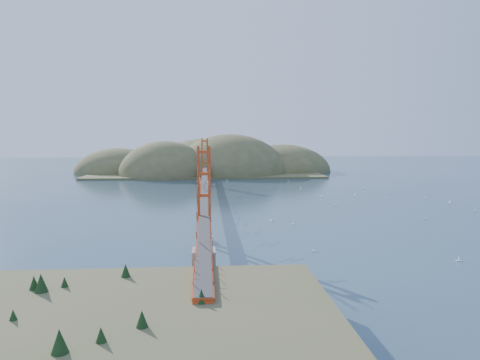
{
  "coord_description": "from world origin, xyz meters",
  "views": [
    {
      "loc": [
        0.21,
        -85.52,
        13.47
      ],
      "look_at": [
        6.53,
        0.0,
        4.46
      ],
      "focal_mm": 35.0,
      "sensor_mm": 36.0,
      "label": 1
    }
  ],
  "objects": [
    {
      "name": "bridge",
      "position": [
        0.0,
        0.18,
        7.01
      ],
      "size": [
        2.2,
        94.4,
        12.0
      ],
      "color": "gray",
      "rests_on": "ground"
    },
    {
      "name": "fort",
      "position": [
        0.4,
        -47.8,
        0.67
      ],
      "size": [
        3.7,
        2.3,
        1.75
      ],
      "color": "maroon",
      "rests_on": "ground"
    },
    {
      "name": "sailboat_extra_0",
      "position": [
        26.33,
        -40.0,
        0.14
      ],
      "size": [
        0.51,
        0.46,
        0.58
      ],
      "color": "white",
      "rests_on": "ground"
    },
    {
      "name": "sailboat_11",
      "position": [
        44.37,
        5.02,
        0.15
      ],
      "size": [
        0.64,
        0.64,
        0.7
      ],
      "color": "white",
      "rests_on": "ground"
    },
    {
      "name": "sailboat_17",
      "position": [
        34.0,
        24.53,
        0.16
      ],
      "size": [
        0.64,
        0.58,
        0.72
      ],
      "color": "white",
      "rests_on": "ground"
    },
    {
      "name": "sailboat_5",
      "position": [
        46.44,
        -1.04,
        0.16
      ],
      "size": [
        0.53,
        0.63,
        0.74
      ],
      "color": "white",
      "rests_on": "ground"
    },
    {
      "name": "sailboat_1",
      "position": [
        23.69,
        -3.22,
        0.14
      ],
      "size": [
        0.59,
        0.59,
        0.62
      ],
      "color": "white",
      "rests_on": "ground"
    },
    {
      "name": "sailboat_12",
      "position": [
        6.0,
        39.18,
        0.15
      ],
      "size": [
        0.63,
        0.63,
        0.68
      ],
      "color": "white",
      "rests_on": "ground"
    },
    {
      "name": "sailboat_6",
      "position": [
        12.24,
        -34.79,
        0.14
      ],
      "size": [
        0.54,
        0.54,
        0.58
      ],
      "color": "white",
      "rests_on": "ground"
    },
    {
      "name": "sailboat_2",
      "position": [
        33.75,
        -17.2,
        0.14
      ],
      "size": [
        0.57,
        0.57,
        0.63
      ],
      "color": "white",
      "rests_on": "ground"
    },
    {
      "name": "approach_viaduct",
      "position": [
        0.0,
        -51.91,
        2.55
      ],
      "size": [
        1.4,
        12.0,
        3.38
      ],
      "color": "#C03915",
      "rests_on": "ground"
    },
    {
      "name": "near_bluff",
      "position": [
        -4.01,
        -59.25,
        1.46
      ],
      "size": [
        24.0,
        20.5,
        4.2
      ],
      "color": "#505731",
      "rests_on": "ground"
    },
    {
      "name": "sailboat_4",
      "position": [
        30.11,
        23.8,
        0.14
      ],
      "size": [
        0.48,
        0.55,
        0.62
      ],
      "color": "white",
      "rests_on": "ground"
    },
    {
      "name": "sailboat_0",
      "position": [
        10.02,
        -16.65,
        0.16
      ],
      "size": [
        0.63,
        0.64,
        0.72
      ],
      "color": "white",
      "rests_on": "ground"
    },
    {
      "name": "sailboat_16",
      "position": [
        22.39,
        22.17,
        0.15
      ],
      "size": [
        0.62,
        0.62,
        0.65
      ],
      "color": "white",
      "rests_on": "ground"
    },
    {
      "name": "sailboat_7",
      "position": [
        22.2,
        36.54,
        0.14
      ],
      "size": [
        0.5,
        0.46,
        0.57
      ],
      "color": "white",
      "rests_on": "ground"
    },
    {
      "name": "sailboat_15",
      "position": [
        37.22,
        26.08,
        0.14
      ],
      "size": [
        0.49,
        0.51,
        0.57
      ],
      "color": "white",
      "rests_on": "ground"
    },
    {
      "name": "ground",
      "position": [
        0.0,
        0.0,
        0.0
      ],
      "size": [
        320.0,
        320.0,
        0.0
      ],
      "primitive_type": "plane",
      "color": "#2A4354",
      "rests_on": "ground"
    },
    {
      "name": "far_headlands",
      "position": [
        2.21,
        68.52,
        0.0
      ],
      "size": [
        84.0,
        58.0,
        25.0
      ],
      "color": "olive",
      "rests_on": "ground"
    },
    {
      "name": "promontory",
      "position": [
        0.0,
        -48.5,
        0.12
      ],
      "size": [
        9.0,
        6.0,
        0.24
      ],
      "primitive_type": "cube",
      "color": "#59544C",
      "rests_on": "ground"
    },
    {
      "name": "sailboat_9",
      "position": [
        36.14,
        4.46,
        0.15
      ],
      "size": [
        0.58,
        0.58,
        0.65
      ],
      "color": "white",
      "rests_on": "ground"
    },
    {
      "name": "sailboat_8",
      "position": [
        36.52,
        19.59,
        0.15
      ],
      "size": [
        0.57,
        0.52,
        0.64
      ],
      "color": "white",
      "rests_on": "ground"
    },
    {
      "name": "sailboat_3",
      "position": [
        23.75,
        7.29,
        0.16
      ],
      "size": [
        0.64,
        0.63,
        0.72
      ],
      "color": "white",
      "rests_on": "ground"
    },
    {
      "name": "sailboat_13",
      "position": [
        45.41,
        -10.93,
        0.14
      ],
      "size": [
        0.61,
        0.61,
        0.64
      ],
      "color": "white",
      "rests_on": "ground"
    },
    {
      "name": "sailboat_14",
      "position": [
        31.61,
        9.87,
        0.16
      ],
      "size": [
        0.5,
        0.62,
        0.73
      ],
      "color": "white",
      "rests_on": "ground"
    },
    {
      "name": "sailboat_10",
      "position": [
        12.87,
        -19.22,
        0.14
      ],
      "size": [
        0.47,
        0.51,
        0.58
      ],
      "color": "white",
      "rests_on": "ground"
    }
  ]
}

